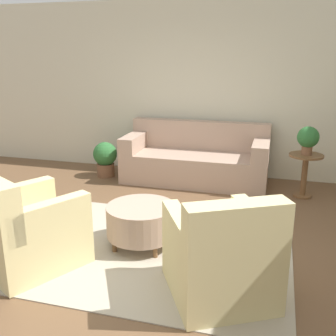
{
  "coord_description": "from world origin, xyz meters",
  "views": [
    {
      "loc": [
        1.28,
        -3.49,
        1.99
      ],
      "look_at": [
        0.15,
        0.55,
        0.75
      ],
      "focal_mm": 42.0,
      "sensor_mm": 36.0,
      "label": 1
    }
  ],
  "objects_px": {
    "armchair_right": "(222,258)",
    "armchair_left": "(25,232)",
    "ottoman_table": "(141,220)",
    "potted_plant_on_side_table": "(308,138)",
    "couch": "(196,161)",
    "side_table": "(305,169)",
    "potted_plant_floor": "(105,158)"
  },
  "relations": [
    {
      "from": "ottoman_table",
      "to": "potted_plant_on_side_table",
      "type": "xyz_separation_m",
      "value": [
        1.72,
        2.02,
        0.56
      ]
    },
    {
      "from": "potted_plant_on_side_table",
      "to": "potted_plant_floor",
      "type": "distance_m",
      "value": 3.16
    },
    {
      "from": "armchair_right",
      "to": "armchair_left",
      "type": "bearing_deg",
      "value": 180.0
    },
    {
      "from": "armchair_left",
      "to": "armchair_right",
      "type": "relative_size",
      "value": 1.0
    },
    {
      "from": "armchair_left",
      "to": "armchair_right",
      "type": "xyz_separation_m",
      "value": [
        1.86,
        0.0,
        0.0
      ]
    },
    {
      "from": "couch",
      "to": "armchair_left",
      "type": "xyz_separation_m",
      "value": [
        -1.01,
        -3.01,
        0.03
      ]
    },
    {
      "from": "couch",
      "to": "potted_plant_on_side_table",
      "type": "bearing_deg",
      "value": -10.32
    },
    {
      "from": "armchair_left",
      "to": "ottoman_table",
      "type": "relative_size",
      "value": 1.55
    },
    {
      "from": "armchair_right",
      "to": "side_table",
      "type": "relative_size",
      "value": 1.82
    },
    {
      "from": "armchair_left",
      "to": "potted_plant_floor",
      "type": "bearing_deg",
      "value": 99.5
    },
    {
      "from": "side_table",
      "to": "potted_plant_floor",
      "type": "xyz_separation_m",
      "value": [
        -3.12,
        0.14,
        -0.1
      ]
    },
    {
      "from": "potted_plant_on_side_table",
      "to": "armchair_right",
      "type": "bearing_deg",
      "value": -106.02
    },
    {
      "from": "armchair_left",
      "to": "potted_plant_on_side_table",
      "type": "relative_size",
      "value": 2.89
    },
    {
      "from": "armchair_right",
      "to": "potted_plant_on_side_table",
      "type": "bearing_deg",
      "value": 73.98
    },
    {
      "from": "couch",
      "to": "armchair_right",
      "type": "xyz_separation_m",
      "value": [
        0.85,
        -3.01,
        0.03
      ]
    },
    {
      "from": "couch",
      "to": "side_table",
      "type": "relative_size",
      "value": 3.59
    },
    {
      "from": "armchair_left",
      "to": "side_table",
      "type": "xyz_separation_m",
      "value": [
        2.64,
        2.71,
        0.05
      ]
    },
    {
      "from": "armchair_left",
      "to": "potted_plant_on_side_table",
      "type": "height_order",
      "value": "potted_plant_on_side_table"
    },
    {
      "from": "ottoman_table",
      "to": "armchair_left",
      "type": "bearing_deg",
      "value": -142.64
    },
    {
      "from": "ottoman_table",
      "to": "couch",
      "type": "bearing_deg",
      "value": 87.58
    },
    {
      "from": "ottoman_table",
      "to": "side_table",
      "type": "bearing_deg",
      "value": 49.47
    },
    {
      "from": "armchair_left",
      "to": "ottoman_table",
      "type": "xyz_separation_m",
      "value": [
        0.91,
        0.7,
        -0.07
      ]
    },
    {
      "from": "ottoman_table",
      "to": "potted_plant_on_side_table",
      "type": "distance_m",
      "value": 2.71
    },
    {
      "from": "armchair_right",
      "to": "potted_plant_floor",
      "type": "xyz_separation_m",
      "value": [
        -2.34,
        2.85,
        -0.04
      ]
    },
    {
      "from": "couch",
      "to": "side_table",
      "type": "bearing_deg",
      "value": -10.32
    },
    {
      "from": "potted_plant_on_side_table",
      "to": "couch",
      "type": "bearing_deg",
      "value": 169.68
    },
    {
      "from": "armchair_right",
      "to": "ottoman_table",
      "type": "bearing_deg",
      "value": 143.57
    },
    {
      "from": "armchair_right",
      "to": "potted_plant_on_side_table",
      "type": "xyz_separation_m",
      "value": [
        0.78,
        2.71,
        0.49
      ]
    },
    {
      "from": "ottoman_table",
      "to": "side_table",
      "type": "relative_size",
      "value": 1.18
    },
    {
      "from": "side_table",
      "to": "potted_plant_on_side_table",
      "type": "xyz_separation_m",
      "value": [
        -0.0,
        0.0,
        0.44
      ]
    },
    {
      "from": "couch",
      "to": "armchair_left",
      "type": "relative_size",
      "value": 1.97
    },
    {
      "from": "side_table",
      "to": "potted_plant_floor",
      "type": "bearing_deg",
      "value": 177.46
    }
  ]
}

